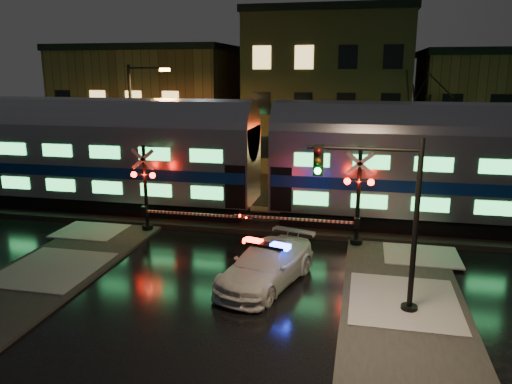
% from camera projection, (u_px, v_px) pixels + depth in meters
% --- Properties ---
extents(ground, '(120.00, 120.00, 0.00)m').
position_uv_depth(ground, '(236.00, 257.00, 20.64)').
color(ground, black).
rests_on(ground, ground).
extents(ballast, '(90.00, 4.20, 0.24)m').
position_uv_depth(ballast, '(260.00, 220.00, 25.36)').
color(ballast, black).
rests_on(ballast, ground).
extents(sidewalk_right, '(4.00, 20.00, 0.12)m').
position_uv_depth(sidewalk_right, '(411.00, 352.00, 13.59)').
color(sidewalk_right, '#2D2D2D').
rests_on(sidewalk_right, ground).
extents(building_left, '(14.00, 10.00, 9.00)m').
position_uv_depth(building_left, '(154.00, 106.00, 43.13)').
color(building_left, brown).
rests_on(building_left, ground).
extents(building_mid, '(12.00, 11.00, 11.50)m').
position_uv_depth(building_mid, '(329.00, 93.00, 40.21)').
color(building_mid, brown).
rests_on(building_mid, ground).
extents(building_right, '(12.00, 10.00, 8.50)m').
position_uv_depth(building_right, '(502.00, 115.00, 37.41)').
color(building_right, brown).
rests_on(building_right, ground).
extents(train, '(51.00, 3.12, 5.92)m').
position_uv_depth(train, '(264.00, 157.00, 24.54)').
color(train, black).
rests_on(train, ballast).
extents(police_car, '(3.40, 5.43, 1.63)m').
position_uv_depth(police_car, '(266.00, 265.00, 17.87)').
color(police_car, silver).
rests_on(police_car, ground).
extents(crossing_signal_right, '(6.16, 0.67, 4.36)m').
position_uv_depth(crossing_signal_right, '(350.00, 207.00, 21.48)').
color(crossing_signal_right, black).
rests_on(crossing_signal_right, ground).
extents(crossing_signal_left, '(5.87, 0.66, 4.16)m').
position_uv_depth(crossing_signal_left, '(152.00, 198.00, 23.37)').
color(crossing_signal_left, black).
rests_on(crossing_signal_left, ground).
extents(traffic_light, '(3.63, 0.67, 5.61)m').
position_uv_depth(traffic_light, '(386.00, 223.00, 15.30)').
color(traffic_light, black).
rests_on(traffic_light, ground).
extents(streetlight, '(2.62, 0.27, 7.85)m').
position_uv_depth(streetlight, '(136.00, 122.00, 29.85)').
color(streetlight, black).
rests_on(streetlight, ground).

